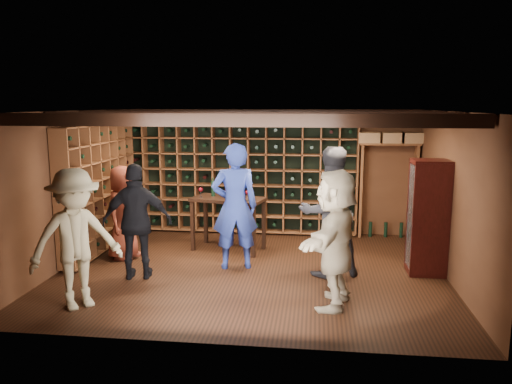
# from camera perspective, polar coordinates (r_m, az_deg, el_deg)

# --- Properties ---
(ground) EXTENTS (6.00, 6.00, 0.00)m
(ground) POSITION_cam_1_polar(r_m,az_deg,el_deg) (8.03, -0.59, -8.93)
(ground) COLOR black
(ground) RESTS_ON ground
(room_shell) EXTENTS (6.00, 6.00, 6.00)m
(room_shell) POSITION_cam_1_polar(r_m,az_deg,el_deg) (7.65, -0.57, 8.61)
(room_shell) COLOR #56321D
(room_shell) RESTS_ON ground
(wine_rack_back) EXTENTS (4.65, 0.30, 2.20)m
(wine_rack_back) POSITION_cam_1_polar(r_m,az_deg,el_deg) (10.08, -1.85, 1.71)
(wine_rack_back) COLOR brown
(wine_rack_back) RESTS_ON ground
(wine_rack_left) EXTENTS (0.30, 2.65, 2.20)m
(wine_rack_left) POSITION_cam_1_polar(r_m,az_deg,el_deg) (9.30, -17.48, 0.54)
(wine_rack_left) COLOR brown
(wine_rack_left) RESTS_ON ground
(crate_shelf) EXTENTS (1.20, 0.32, 2.07)m
(crate_shelf) POSITION_cam_1_polar(r_m,az_deg,el_deg) (10.01, 15.01, 3.72)
(crate_shelf) COLOR brown
(crate_shelf) RESTS_ON ground
(display_cabinet) EXTENTS (0.55, 0.50, 1.75)m
(display_cabinet) POSITION_cam_1_polar(r_m,az_deg,el_deg) (8.11, 19.00, -3.01)
(display_cabinet) COLOR black
(display_cabinet) RESTS_ON ground
(man_blue_shirt) EXTENTS (0.83, 0.65, 2.01)m
(man_blue_shirt) POSITION_cam_1_polar(r_m,az_deg,el_deg) (7.91, -2.44, -1.66)
(man_blue_shirt) COLOR navy
(man_blue_shirt) RESTS_ON ground
(man_grey_suit) EXTENTS (1.17, 1.05, 1.99)m
(man_grey_suit) POSITION_cam_1_polar(r_m,az_deg,el_deg) (7.66, 8.40, -2.26)
(man_grey_suit) COLOR black
(man_grey_suit) RESTS_ON ground
(guest_red_floral) EXTENTS (0.63, 0.85, 1.60)m
(guest_red_floral) POSITION_cam_1_polar(r_m,az_deg,el_deg) (8.74, -14.92, -2.27)
(guest_red_floral) COLOR maroon
(guest_red_floral) RESTS_ON ground
(guest_woman_black) EXTENTS (1.09, 0.61, 1.75)m
(guest_woman_black) POSITION_cam_1_polar(r_m,az_deg,el_deg) (7.66, -13.42, -3.33)
(guest_woman_black) COLOR black
(guest_woman_black) RESTS_ON ground
(guest_khaki) EXTENTS (1.32, 1.30, 1.82)m
(guest_khaki) POSITION_cam_1_polar(r_m,az_deg,el_deg) (6.79, -19.91, -5.09)
(guest_khaki) COLOR gray
(guest_khaki) RESTS_ON ground
(guest_beige) EXTENTS (0.92, 1.75, 1.81)m
(guest_beige) POSITION_cam_1_polar(r_m,az_deg,el_deg) (6.52, 9.04, -5.28)
(guest_beige) COLOR tan
(guest_beige) RESTS_ON ground
(tasting_table) EXTENTS (1.39, 0.92, 1.24)m
(tasting_table) POSITION_cam_1_polar(r_m,az_deg,el_deg) (8.92, -3.22, -1.43)
(tasting_table) COLOR black
(tasting_table) RESTS_ON ground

